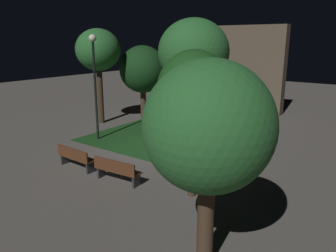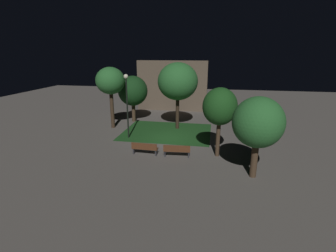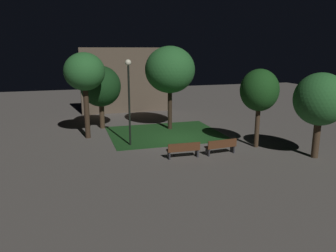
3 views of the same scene
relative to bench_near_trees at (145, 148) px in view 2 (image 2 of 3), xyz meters
name	(u,v)px [view 2 (image 2 of 3)]	position (x,y,z in m)	size (l,w,h in m)	color
ground_plane	(170,139)	(1.12, 3.65, -0.48)	(60.00, 60.00, 0.00)	#56514C
grass_lawn	(167,132)	(0.53, 5.41, -0.48)	(7.67, 6.30, 0.01)	#194219
bench_near_trees	(145,148)	(0.00, 0.00, 0.00)	(1.81, 0.53, 0.88)	#512D19
bench_front_right	(177,150)	(2.24, 0.00, 0.00)	(1.83, 0.62, 0.88)	#512D19
tree_near_wall	(110,81)	(-4.70, 5.79, 3.84)	(2.60, 2.60, 5.59)	#38281C
tree_left_canopy	(220,107)	(4.92, 0.73, 2.93)	(2.26, 2.26, 4.68)	#423021
tree_lawn_side	(258,123)	(6.92, -1.96, 2.70)	(2.76, 2.76, 4.61)	#423021
tree_tall_center	(178,82)	(1.28, 6.65, 3.84)	(3.57, 3.57, 6.01)	#2D2116
tree_right_canopy	(133,91)	(-3.49, 8.35, 2.63)	(2.94, 2.94, 4.62)	#423021
lamp_post_path_center	(127,96)	(-2.31, 3.29, 2.99)	(0.36, 0.36, 5.20)	black
building_wall_backdrop	(172,86)	(-0.54, 14.25, 2.47)	(8.38, 0.80, 5.91)	brown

